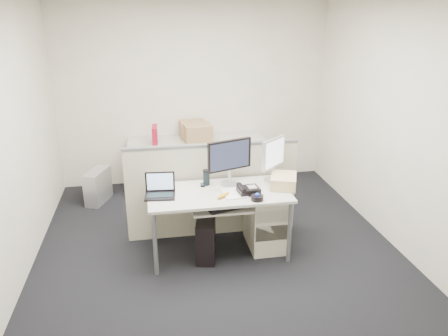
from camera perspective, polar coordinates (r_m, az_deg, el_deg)
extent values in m
cube|color=black|center=(4.99, -0.66, -10.89)|extent=(4.00, 4.50, 0.01)
cube|color=beige|center=(6.61, -3.97, 9.56)|extent=(4.00, 0.02, 2.70)
cube|color=beige|center=(2.41, 8.22, -10.52)|extent=(4.00, 0.02, 2.70)
cube|color=beige|center=(4.57, -26.31, 2.59)|extent=(0.02, 4.50, 2.70)
cube|color=beige|center=(5.14, 21.91, 5.02)|extent=(0.02, 4.50, 2.70)
cube|color=#B5B2AA|center=(4.65, -0.70, -3.29)|extent=(1.50, 0.75, 0.03)
cylinder|color=slate|center=(4.48, -8.98, -9.82)|extent=(0.04, 0.04, 0.70)
cylinder|color=slate|center=(5.05, -9.20, -6.15)|extent=(0.04, 0.04, 0.70)
cylinder|color=slate|center=(4.69, 8.55, -8.31)|extent=(0.04, 0.04, 0.70)
cylinder|color=slate|center=(5.24, 6.33, -4.99)|extent=(0.04, 0.04, 0.70)
cube|color=#B5B2AA|center=(4.53, -0.31, -5.29)|extent=(0.62, 0.32, 0.02)
cube|color=beige|center=(4.97, 5.53, -6.72)|extent=(0.40, 0.55, 0.65)
cube|color=beige|center=(5.12, -1.51, -3.02)|extent=(2.00, 0.06, 1.10)
cube|color=beige|center=(6.56, -3.46, 0.52)|extent=(2.00, 0.60, 0.72)
cube|color=black|center=(4.74, 0.72, 0.72)|extent=(0.55, 0.35, 0.52)
cube|color=#B7B7BC|center=(4.89, 6.43, 1.03)|extent=(0.43, 0.41, 0.49)
cube|color=black|center=(4.53, -8.42, -2.39)|extent=(0.33, 0.26, 0.23)
cylinder|color=black|center=(4.45, 4.35, -3.91)|extent=(0.14, 0.14, 0.05)
cube|color=black|center=(4.60, 3.21, -2.96)|extent=(0.24, 0.20, 0.07)
cube|color=silver|center=(4.60, 1.32, -3.31)|extent=(0.26, 0.32, 0.01)
cube|color=yellow|center=(4.68, 1.48, -2.90)|extent=(0.08, 0.08, 0.01)
cylinder|color=black|center=(4.80, -2.31, -1.30)|extent=(0.10, 0.10, 0.16)
ellipsoid|color=#C89811|center=(4.51, -0.11, -3.60)|extent=(0.17, 0.15, 0.04)
cube|color=black|center=(4.81, -2.79, -2.23)|extent=(0.06, 0.10, 0.01)
cube|color=tan|center=(4.80, 7.77, -1.68)|extent=(0.37, 0.42, 0.13)
cube|color=black|center=(4.49, 0.40, -5.20)|extent=(0.43, 0.25, 0.02)
cube|color=black|center=(4.81, -2.36, -8.97)|extent=(0.28, 0.52, 0.46)
cube|color=black|center=(6.35, -16.20, -2.61)|extent=(0.32, 0.44, 0.38)
cube|color=#B7B7BC|center=(6.34, -16.14, -2.29)|extent=(0.36, 0.53, 0.46)
cube|color=#9A7E53|center=(6.52, -4.11, 4.98)|extent=(0.39, 0.30, 0.28)
cube|color=#9A7E53|center=(6.30, -3.42, 4.43)|extent=(0.41, 0.33, 0.28)
cube|color=maroon|center=(6.28, -9.02, 4.17)|extent=(0.08, 0.30, 0.28)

